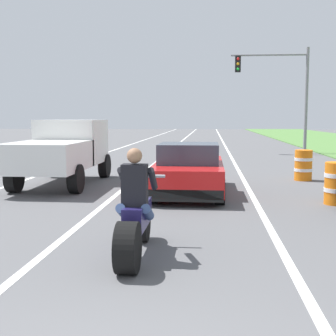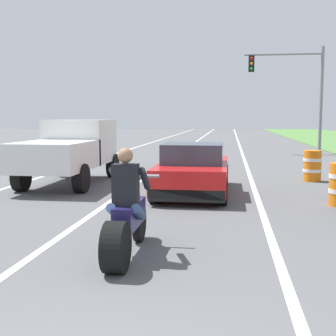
{
  "view_description": "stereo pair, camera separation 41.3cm",
  "coord_description": "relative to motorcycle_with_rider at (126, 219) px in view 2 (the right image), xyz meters",
  "views": [
    {
      "loc": [
        0.67,
        -2.27,
        2.04
      ],
      "look_at": [
        -0.19,
        7.01,
        1.0
      ],
      "focal_mm": 47.99,
      "sensor_mm": 36.0,
      "label": 1
    },
    {
      "loc": [
        1.08,
        -2.22,
        2.04
      ],
      "look_at": [
        -0.19,
        7.01,
        1.0
      ],
      "focal_mm": 47.99,
      "sensor_mm": 36.0,
      "label": 2
    }
  ],
  "objects": [
    {
      "name": "lane_stripe_left_solid",
      "position": [
        -5.01,
        16.01,
        -0.59
      ],
      "size": [
        0.14,
        120.0,
        0.01
      ],
      "primitive_type": "cube",
      "color": "white",
      "rests_on": "ground"
    },
    {
      "name": "lane_stripe_right_solid",
      "position": [
        2.19,
        16.01,
        -0.59
      ],
      "size": [
        0.14,
        120.0,
        0.01
      ],
      "primitive_type": "cube",
      "color": "white",
      "rests_on": "ground"
    },
    {
      "name": "lane_stripe_centre_dashed",
      "position": [
        -1.41,
        16.01,
        -0.59
      ],
      "size": [
        0.14,
        120.0,
        0.01
      ],
      "primitive_type": "cube",
      "color": "white",
      "rests_on": "ground"
    },
    {
      "name": "motorcycle_with_rider",
      "position": [
        0.0,
        0.0,
        0.0
      ],
      "size": [
        0.7,
        2.21,
        1.62
      ],
      "color": "black",
      "rests_on": "ground"
    },
    {
      "name": "sports_car_red",
      "position": [
        0.51,
        5.8,
        0.04
      ],
      "size": [
        1.84,
        4.3,
        1.37
      ],
      "color": "red",
      "rests_on": "ground"
    },
    {
      "name": "pickup_truck_left_lane_white",
      "position": [
        -3.42,
        7.12,
        0.51
      ],
      "size": [
        2.02,
        4.8,
        1.98
      ],
      "color": "silver",
      "rests_on": "ground"
    },
    {
      "name": "traffic_light_mast_near",
      "position": [
        5.18,
        20.14,
        3.39
      ],
      "size": [
        4.38,
        0.34,
        6.0
      ],
      "color": "gray",
      "rests_on": "ground"
    },
    {
      "name": "construction_barrel_mid",
      "position": [
        4.13,
        8.71,
        -0.09
      ],
      "size": [
        0.58,
        0.58,
        1.0
      ],
      "color": "orange",
      "rests_on": "ground"
    }
  ]
}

